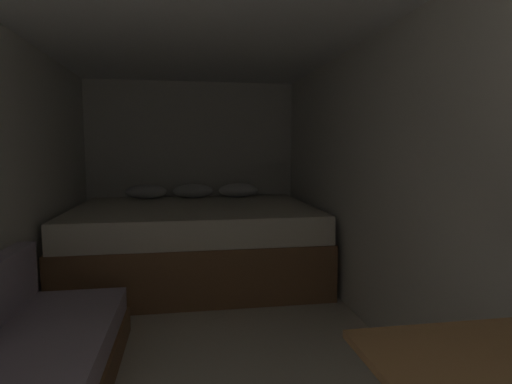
% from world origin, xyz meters
% --- Properties ---
extents(ground_plane, '(7.58, 7.58, 0.00)m').
position_xyz_m(ground_plane, '(0.00, 2.13, 0.00)').
color(ground_plane, beige).
extents(wall_back, '(2.62, 0.05, 2.15)m').
position_xyz_m(wall_back, '(0.00, 4.95, 1.07)').
color(wall_back, silver).
rests_on(wall_back, ground).
extents(wall_right, '(0.05, 5.58, 2.15)m').
position_xyz_m(wall_right, '(1.28, 2.13, 1.07)').
color(wall_right, silver).
rests_on(wall_right, ground).
extents(bed, '(2.40, 1.85, 0.92)m').
position_xyz_m(bed, '(0.00, 3.96, 0.39)').
color(bed, brown).
rests_on(bed, ground).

